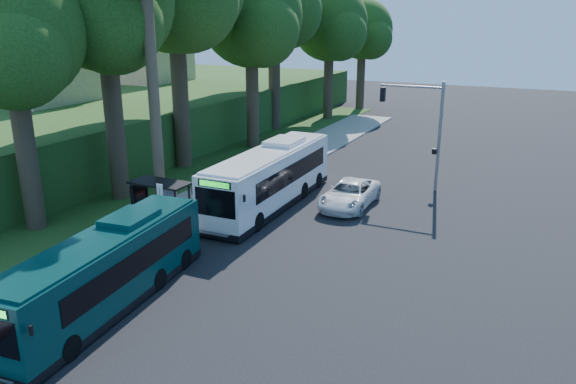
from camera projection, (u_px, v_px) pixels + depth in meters
The scene contains 17 objects.
ground at pixel (305, 230), 29.76m from camera, with size 140.00×140.00×0.00m, color black.
sidewalk at pixel (191, 209), 32.75m from camera, with size 4.50×70.00×0.12m, color gray.
red_curb at pixel (182, 239), 28.36m from camera, with size 0.25×30.00×0.13m, color maroon.
grass_verge at pixel (165, 177), 39.42m from camera, with size 8.00×70.00×0.06m, color #234719.
bus_shelter at pixel (158, 194), 29.75m from camera, with size 3.20×1.51×2.55m.
stop_sign_pole at pixel (161, 206), 27.06m from camera, with size 0.35×0.06×3.17m.
traffic_signal_pole at pixel (424, 122), 35.47m from camera, with size 4.10×0.30×7.00m.
hillside_backdrop at pixel (116, 109), 52.87m from camera, with size 24.00×60.00×8.80m.
tree_0 at pixel (105, 9), 31.50m from camera, with size 8.40×8.00×15.70m.
tree_2 at pixel (252, 20), 45.27m from camera, with size 8.82×8.40×15.12m.
tree_3 at pixel (275, 3), 52.51m from camera, with size 10.08×9.60×17.28m.
tree_4 at pixel (330, 27), 59.04m from camera, with size 8.40×8.00×14.14m.
tree_5 at pixel (363, 32), 65.75m from camera, with size 7.35×7.00×12.86m.
tree_6 at pixel (11, 40), 27.00m from camera, with size 7.56×7.20×13.74m.
white_bus at pixel (271, 176), 33.09m from camera, with size 2.87×12.32×3.66m.
teal_bus at pixel (107, 269), 21.56m from camera, with size 3.39×10.92×3.20m.
pickup at pixel (350, 194), 33.19m from camera, with size 2.52×5.47×1.52m, color white.
Camera 1 is at (11.23, -25.43, 10.85)m, focal length 35.00 mm.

